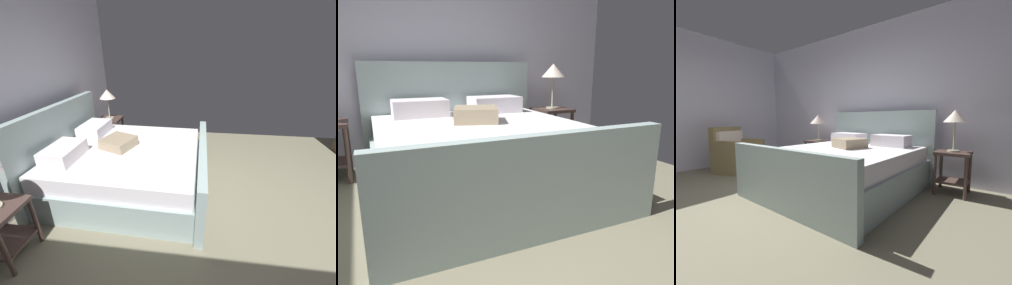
# 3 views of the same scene
# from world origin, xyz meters

# --- Properties ---
(wall_back) EXTENTS (5.72, 0.12, 2.83)m
(wall_back) POSITION_xyz_m (0.00, 2.83, 1.41)
(wall_back) COLOR silver
(wall_back) RESTS_ON ground
(bed) EXTENTS (2.06, 2.22, 1.19)m
(bed) POSITION_xyz_m (0.50, 1.59, 0.35)
(bed) COLOR #99AFAB
(bed) RESTS_ON ground
(nightstand_right) EXTENTS (0.44, 0.44, 0.60)m
(nightstand_right) POSITION_xyz_m (1.82, 2.33, 0.40)
(nightstand_right) COLOR #48342E
(nightstand_right) RESTS_ON ground
(table_lamp_right) EXTENTS (0.30, 0.30, 0.58)m
(table_lamp_right) POSITION_xyz_m (1.82, 2.33, 1.07)
(table_lamp_right) COLOR #B7B293
(table_lamp_right) RESTS_ON nightstand_right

